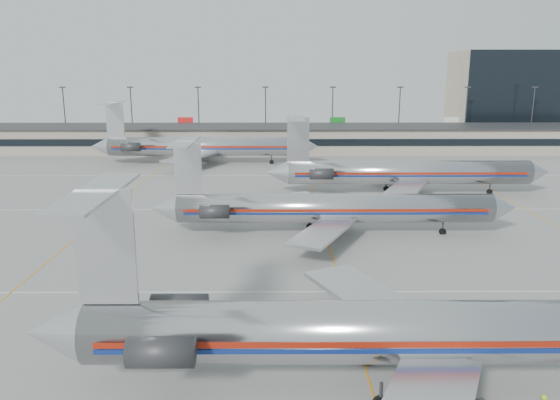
{
  "coord_description": "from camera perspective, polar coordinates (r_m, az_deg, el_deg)",
  "views": [
    {
      "loc": [
        -5.93,
        -36.05,
        19.57
      ],
      "look_at": [
        -5.59,
        27.02,
        4.5
      ],
      "focal_mm": 35.0,
      "sensor_mm": 36.0,
      "label": 1
    }
  ],
  "objects": [
    {
      "name": "ground",
      "position": [
        41.45,
        8.23,
        -14.89
      ],
      "size": [
        260.0,
        260.0,
        0.0
      ],
      "primitive_type": "plane",
      "color": "gray",
      "rests_on": "ground"
    },
    {
      "name": "apron_markings",
      "position": [
        50.38,
        6.56,
        -9.5
      ],
      "size": [
        160.0,
        0.15,
        0.02
      ],
      "primitive_type": "cube",
      "color": "silver",
      "rests_on": "ground"
    },
    {
      "name": "terminal",
      "position": [
        135.16,
        2.22,
        6.45
      ],
      "size": [
        162.0,
        17.0,
        6.25
      ],
      "color": "gray",
      "rests_on": "ground"
    },
    {
      "name": "light_mast_row",
      "position": [
        148.58,
        2.0,
        9.19
      ],
      "size": [
        163.6,
        0.4,
        15.28
      ],
      "color": "#38383D",
      "rests_on": "ground"
    },
    {
      "name": "distant_building",
      "position": [
        177.7,
        22.53,
        10.15
      ],
      "size": [
        30.0,
        20.0,
        25.0
      ],
      "primitive_type": "cube",
      "color": "tan",
      "rests_on": "ground"
    },
    {
      "name": "jet_foreground",
      "position": [
        35.8,
        13.37,
        -13.17
      ],
      "size": [
        49.47,
        29.13,
        12.95
      ],
      "color": "#B8B8BC",
      "rests_on": "ground"
    },
    {
      "name": "jet_second_row",
      "position": [
        66.07,
        4.93,
        -0.81
      ],
      "size": [
        44.35,
        26.11,
        11.61
      ],
      "color": "#B8B8BC",
      "rests_on": "ground"
    },
    {
      "name": "jet_third_row",
      "position": [
        89.72,
        12.71,
        2.87
      ],
      "size": [
        45.67,
        28.09,
        12.49
      ],
      "color": "#B8B8BC",
      "rests_on": "ground"
    },
    {
      "name": "jet_back_row",
      "position": [
        117.42,
        -8.29,
        5.59
      ],
      "size": [
        48.21,
        29.65,
        13.18
      ],
      "color": "#B8B8BC",
      "rests_on": "ground"
    }
  ]
}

